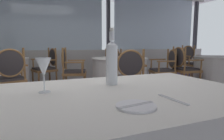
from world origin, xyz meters
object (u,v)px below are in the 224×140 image
(dining_chair_0_0, at_px, (129,74))
(dining_chair_0_1, at_px, (166,67))
(wine_glass, at_px, (43,68))
(dining_chair_2_0, at_px, (9,74))
(side_plate, at_px, (136,106))
(dining_chair_0_2, at_px, (114,63))
(water_bottle, at_px, (112,61))
(dining_chair_0_3, at_px, (70,67))
(dining_chair_2_1, at_px, (48,65))
(dining_chair_3_1, at_px, (183,65))
(dining_chair_3_0, at_px, (191,60))

(dining_chair_0_0, distance_m, dining_chair_0_1, 1.42)
(wine_glass, relative_size, dining_chair_2_0, 0.20)
(side_plate, xyz_separation_m, dining_chair_0_2, (1.52, 3.90, -0.21))
(side_plate, bearing_deg, dining_chair_2_0, 105.89)
(water_bottle, xyz_separation_m, dining_chair_2_0, (-0.85, 2.19, -0.34))
(dining_chair_0_2, relative_size, dining_chair_0_3, 0.95)
(dining_chair_2_1, relative_size, dining_chair_3_1, 0.96)
(side_plate, distance_m, dining_chair_0_0, 2.21)
(dining_chair_0_1, height_order, dining_chair_2_1, dining_chair_2_1)
(dining_chair_2_1, bearing_deg, side_plate, 73.77)
(side_plate, height_order, dining_chair_0_0, dining_chair_0_0)
(dining_chair_0_2, height_order, dining_chair_2_0, dining_chair_2_0)
(dining_chair_0_1, bearing_deg, dining_chair_0_2, -44.98)
(dining_chair_0_0, relative_size, dining_chair_0_3, 0.99)
(dining_chair_3_0, distance_m, dining_chair_3_1, 1.44)
(wine_glass, bearing_deg, dining_chair_0_0, 49.67)
(dining_chair_0_2, distance_m, dining_chair_0_3, 1.42)
(water_bottle, distance_m, dining_chair_3_1, 3.21)
(dining_chair_0_3, xyz_separation_m, dining_chair_2_1, (-0.38, 0.75, -0.01))
(dining_chair_0_0, height_order, dining_chair_0_2, dining_chair_0_0)
(dining_chair_0_2, relative_size, dining_chair_2_0, 0.94)
(water_bottle, bearing_deg, dining_chair_0_0, 59.17)
(dining_chair_0_1, relative_size, dining_chair_2_0, 0.95)
(water_bottle, xyz_separation_m, dining_chair_3_0, (3.56, 2.96, -0.31))
(side_plate, relative_size, dining_chair_3_0, 0.18)
(side_plate, relative_size, dining_chair_2_0, 0.18)
(dining_chair_0_3, height_order, dining_chair_2_1, dining_chair_0_3)
(dining_chair_0_1, distance_m, dining_chair_0_3, 2.01)
(dining_chair_0_0, xyz_separation_m, dining_chair_2_0, (-1.74, 0.71, 0.00))
(water_bottle, bearing_deg, dining_chair_0_3, 85.86)
(dining_chair_0_1, height_order, dining_chair_0_3, dining_chair_0_3)
(dining_chair_0_0, height_order, dining_chair_2_1, dining_chair_0_0)
(water_bottle, xyz_separation_m, dining_chair_0_2, (1.44, 3.41, -0.36))
(water_bottle, relative_size, dining_chair_3_1, 0.39)
(side_plate, height_order, dining_chair_0_3, dining_chair_0_3)
(water_bottle, xyz_separation_m, dining_chair_2_1, (-0.19, 3.48, -0.35))
(dining_chair_0_0, bearing_deg, dining_chair_0_2, -0.00)
(dining_chair_0_1, height_order, dining_chair_3_1, dining_chair_3_1)
(water_bottle, distance_m, dining_chair_2_1, 3.50)
(side_plate, height_order, dining_chair_3_1, dining_chair_3_1)
(dining_chair_0_3, bearing_deg, dining_chair_3_0, 19.94)
(dining_chair_2_1, xyz_separation_m, dining_chair_3_0, (3.75, -0.52, 0.04))
(dining_chair_0_3, distance_m, dining_chair_2_1, 0.84)
(side_plate, distance_m, dining_chair_3_1, 3.58)
(dining_chair_0_2, relative_size, dining_chair_2_1, 0.97)
(dining_chair_0_0, height_order, dining_chair_0_1, dining_chair_0_0)
(dining_chair_0_3, bearing_deg, dining_chair_0_1, 0.00)
(dining_chair_0_0, height_order, dining_chair_3_1, dining_chair_3_1)
(water_bottle, height_order, dining_chair_3_0, water_bottle)
(wine_glass, xyz_separation_m, dining_chair_0_1, (2.56, 2.24, -0.34))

